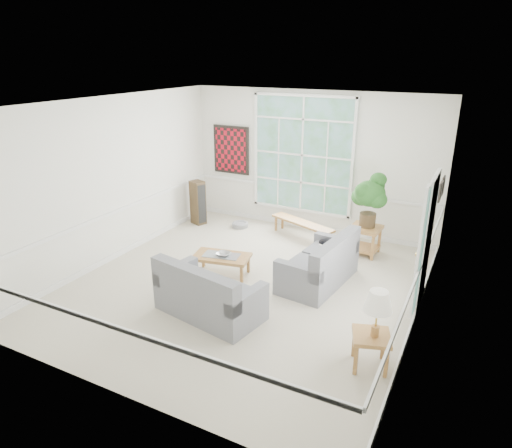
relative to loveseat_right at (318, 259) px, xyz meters
The scene contains 24 objects.
floor 1.31m from the loveseat_right, 148.64° to the right, with size 5.50×6.00×0.01m, color #BCB39C.
ceiling 2.85m from the loveseat_right, 148.64° to the right, with size 5.50×6.00×0.02m, color white.
wall_back 2.80m from the loveseat_right, 114.08° to the left, with size 5.50×0.02×3.00m, color white.
wall_front 3.94m from the loveseat_right, 106.13° to the right, with size 5.50×0.02×3.00m, color white.
wall_left 4.00m from the loveseat_right, behind, with size 0.02×6.00×3.00m, color white.
wall_right 2.11m from the loveseat_right, 20.73° to the right, with size 0.02×6.00×3.00m, color white.
window_back 2.90m from the loveseat_right, 118.41° to the left, with size 2.30×0.08×2.40m, color white.
entry_door 1.77m from the loveseat_right, ahead, with size 0.08×0.90×2.10m, color white.
door_sidelight 1.93m from the loveseat_right, 22.08° to the right, with size 0.08×0.26×1.90m, color white.
wall_art 3.96m from the loveseat_right, 142.46° to the left, with size 0.90×0.06×1.10m, color #620C14.
wall_frame_near 2.29m from the loveseat_right, 33.78° to the left, with size 0.04×0.26×0.32m, color black.
wall_frame_far 2.50m from the loveseat_right, 42.31° to the left, with size 0.04×0.26×0.32m, color black.
loveseat_right is the anchor object (origin of this frame).
loveseat_front 2.01m from the loveseat_right, 122.85° to the right, with size 1.59×0.82×0.86m, color slate.
coffee_table 1.70m from the loveseat_right, 162.93° to the right, with size 0.98×0.54×0.37m, color olive.
pewter_bowl 1.64m from the loveseat_right, 162.56° to the right, with size 0.30×0.30×0.07m, color gray.
window_bench 2.01m from the loveseat_right, 119.20° to the left, with size 1.54×0.30×0.36m, color olive.
end_table 1.60m from the loveseat_right, 75.27° to the left, with size 0.56×0.56×0.56m, color olive.
houseplant 1.76m from the loveseat_right, 75.28° to the left, with size 0.62×0.62×1.07m, color #24581F, non-canonical shape.
side_table 2.28m from the loveseat_right, 53.72° to the right, with size 0.45×0.45×0.46m, color olive.
table_lamp 2.33m from the loveseat_right, 53.09° to the right, with size 0.36×0.36×0.61m, color white, non-canonical shape.
pet_bed 3.02m from the loveseat_right, 145.12° to the left, with size 0.38×0.38×0.11m, color gray.
floor_speaker 3.74m from the loveseat_right, 156.39° to the left, with size 0.31×0.24×1.00m, color #3E2E1A.
cat 0.57m from the loveseat_right, 92.68° to the left, with size 0.33×0.23×0.16m, color black.
Camera 1 is at (3.29, -6.05, 3.68)m, focal length 32.00 mm.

